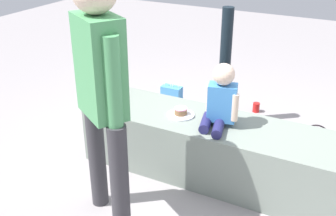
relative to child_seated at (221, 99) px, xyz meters
name	(u,v)px	position (x,y,z in m)	size (l,w,h in m)	color
ground_plane	(216,176)	(-0.01, 0.03, -0.70)	(12.00, 12.00, 0.00)	gray
concrete_ledge	(218,150)	(-0.01, 0.03, -0.45)	(2.20, 0.57, 0.48)	gray
child_seated	(221,99)	(0.00, 0.00, 0.00)	(0.29, 0.34, 0.48)	navy
adult_standing	(101,83)	(-0.48, -0.78, 0.32)	(0.44, 0.35, 1.68)	#343337
cake_plate	(181,113)	(-0.33, 0.01, -0.19)	(0.22, 0.22, 0.07)	white
gift_bag	(172,100)	(-0.86, 0.88, -0.54)	(0.21, 0.11, 0.35)	#4C99E0
railing_post	(224,81)	(-0.32, 0.95, -0.25)	(0.36, 0.36, 1.16)	black
water_bottle_near_gift	(179,124)	(-0.61, 0.55, -0.60)	(0.08, 0.08, 0.20)	silver
party_cup_red	(256,107)	(-0.08, 1.34, -0.64)	(0.07, 0.07, 0.10)	red
cake_box_white	(236,139)	(-0.03, 0.56, -0.63)	(0.30, 0.29, 0.13)	white
handbag_black_leather	(315,146)	(0.64, 0.68, -0.58)	(0.28, 0.13, 0.32)	black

